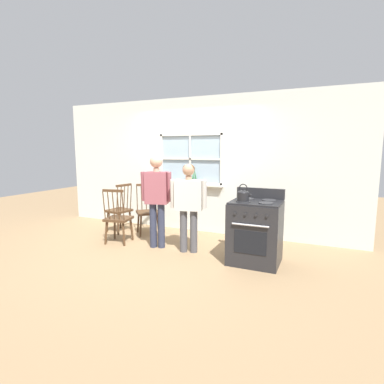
{
  "coord_description": "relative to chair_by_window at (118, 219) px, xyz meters",
  "views": [
    {
      "loc": [
        2.4,
        -4.18,
        1.67
      ],
      "look_at": [
        0.48,
        0.11,
        1.0
      ],
      "focal_mm": 28.0,
      "sensor_mm": 36.0,
      "label": 1
    }
  ],
  "objects": [
    {
      "name": "potted_plant",
      "position": [
        0.93,
        1.26,
        0.62
      ],
      "size": [
        0.14,
        0.14,
        0.35
      ],
      "color": "#42474C",
      "rests_on": "wall_back"
    },
    {
      "name": "person_elderly_left",
      "position": [
        0.77,
        0.07,
        0.52
      ],
      "size": [
        0.53,
        0.3,
        1.58
      ],
      "rotation": [
        0.0,
        0.0,
        0.26
      ],
      "color": "#2D3347",
      "rests_on": "ground_plane"
    },
    {
      "name": "ground_plane",
      "position": [
        0.94,
        -0.05,
        -0.44
      ],
      "size": [
        16.0,
        16.0,
        0.0
      ],
      "primitive_type": "plane",
      "color": "#937551"
    },
    {
      "name": "chair_near_wall",
      "position": [
        -0.44,
        0.61,
        0.0
      ],
      "size": [
        0.47,
        0.49,
        0.99
      ],
      "rotation": [
        0.0,
        0.0,
        -1.76
      ],
      "color": "#4C331E",
      "rests_on": "ground_plane"
    },
    {
      "name": "person_teen_center",
      "position": [
        1.36,
        0.07,
        0.43
      ],
      "size": [
        0.6,
        0.31,
        1.44
      ],
      "rotation": [
        0.0,
        0.0,
        0.25
      ],
      "color": "#4C4C51",
      "rests_on": "ground_plane"
    },
    {
      "name": "stove",
      "position": [
        2.45,
        0.06,
        0.03
      ],
      "size": [
        0.73,
        0.68,
        1.08
      ],
      "color": "#232326",
      "rests_on": "ground_plane"
    },
    {
      "name": "chair_center_cluster",
      "position": [
        0.16,
        0.73,
        0.0
      ],
      "size": [
        0.58,
        0.58,
        0.99
      ],
      "rotation": [
        0.0,
        0.0,
        0.74
      ],
      "color": "#4C331E",
      "rests_on": "ground_plane"
    },
    {
      "name": "chair_by_window",
      "position": [
        0.0,
        0.0,
        0.0
      ],
      "size": [
        0.49,
        0.47,
        0.99
      ],
      "rotation": [
        0.0,
        0.0,
        -2.96
      ],
      "color": "#4C331E",
      "rests_on": "ground_plane"
    },
    {
      "name": "kettle",
      "position": [
        2.29,
        -0.07,
        0.58
      ],
      "size": [
        0.21,
        0.17,
        0.25
      ],
      "color": "black",
      "rests_on": "stove"
    },
    {
      "name": "wall_back",
      "position": [
        0.95,
        1.35,
        0.9
      ],
      "size": [
        6.4,
        0.16,
        2.7
      ],
      "color": "silver",
      "rests_on": "ground_plane"
    }
  ]
}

